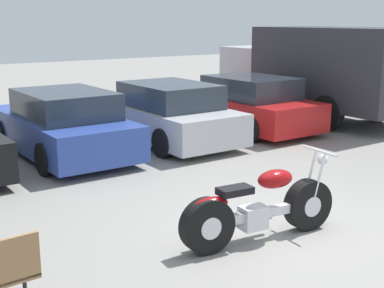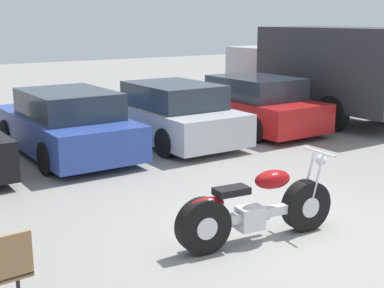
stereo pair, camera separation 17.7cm
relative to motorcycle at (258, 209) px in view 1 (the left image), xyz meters
name	(u,v)px [view 1 (the left image)]	position (x,y,z in m)	size (l,w,h in m)	color
ground_plane	(285,231)	(0.52, 0.02, -0.43)	(60.00, 60.00, 0.00)	gray
motorcycle	(258,209)	(0.00, 0.00, 0.00)	(2.30, 0.69, 1.10)	black
parked_car_blue	(63,125)	(-0.36, 5.71, 0.22)	(1.91, 4.24, 1.39)	#2D479E
parked_car_silver	(166,114)	(2.11, 5.59, 0.22)	(1.91, 4.24, 1.39)	#BCBCC1
parked_car_red	(246,104)	(4.58, 5.61, 0.22)	(1.91, 4.24, 1.39)	red
delivery_truck	(319,68)	(7.23, 5.54, 1.02)	(2.31, 6.08, 2.59)	#2D2D33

